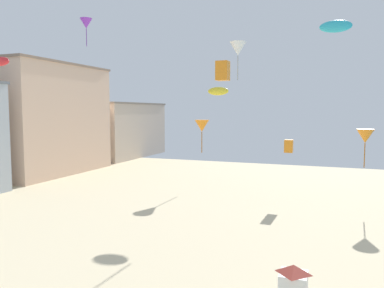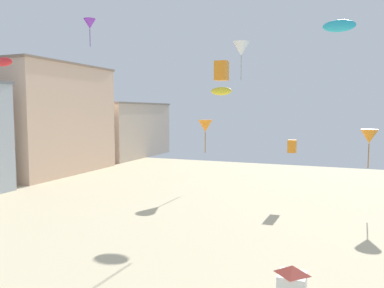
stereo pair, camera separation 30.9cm
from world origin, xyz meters
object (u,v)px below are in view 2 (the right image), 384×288
object	(u,v)px
kite_orange_delta	(369,136)
kite_red_parafoil	(3,62)
kite_orange_box_2	(292,146)
lifeguard_stand	(292,282)
kite_orange_delta_2	(205,126)
kite_cyan_parafoil	(339,26)
kite_yellow_parafoil_2	(221,91)
kite_purple_delta	(90,24)
kite_white_delta	(241,49)
kite_orange_box	(221,71)

from	to	relation	value
kite_orange_delta	kite_red_parafoil	world-z (taller)	kite_red_parafoil
kite_red_parafoil	kite_orange_delta	bearing A→B (deg)	35.66
kite_orange_box_2	kite_red_parafoil	world-z (taller)	kite_red_parafoil
lifeguard_stand	kite_orange_delta	xyz separation A→B (m)	(4.00, 22.89, 4.60)
kite_red_parafoil	kite_orange_delta_2	size ratio (longest dim) A/B	0.44
kite_orange_delta	kite_cyan_parafoil	distance (m)	10.38
kite_cyan_parafoil	kite_red_parafoil	world-z (taller)	kite_cyan_parafoil
kite_orange_delta	kite_yellow_parafoil_2	size ratio (longest dim) A/B	1.64
kite_yellow_parafoil_2	kite_orange_delta_2	world-z (taller)	kite_yellow_parafoil_2
kite_orange_delta	kite_purple_delta	distance (m)	29.07
kite_orange_box_2	kite_yellow_parafoil_2	size ratio (longest dim) A/B	0.60
kite_white_delta	kite_orange_delta_2	world-z (taller)	kite_white_delta
kite_white_delta	kite_purple_delta	xyz separation A→B (m)	(-13.75, -7.21, 2.20)
kite_orange_box_2	kite_orange_box	bearing A→B (deg)	-90.22
kite_white_delta	kite_orange_box	distance (m)	24.96
kite_orange_delta	kite_white_delta	bearing A→B (deg)	174.64
kite_purple_delta	kite_orange_delta_2	xyz separation A→B (m)	(8.96, 9.40, -10.46)
kite_orange_box	kite_cyan_parafoil	size ratio (longest dim) A/B	0.30
kite_orange_box_2	kite_purple_delta	size ratio (longest dim) A/B	0.48
kite_yellow_parafoil_2	kite_orange_delta_2	size ratio (longest dim) A/B	0.57
kite_white_delta	kite_orange_box	world-z (taller)	kite_white_delta
kite_orange_delta	kite_orange_box_2	size ratio (longest dim) A/B	2.75
kite_red_parafoil	lifeguard_stand	bearing A→B (deg)	-13.54
kite_orange_delta	kite_orange_delta_2	bearing A→B (deg)	168.97
kite_orange_delta_2	kite_white_delta	bearing A→B (deg)	-24.61
kite_orange_box	kite_cyan_parafoil	xyz separation A→B (m)	(4.24, 20.11, 5.60)
kite_white_delta	kite_red_parafoil	size ratio (longest dim) A/B	2.35
kite_white_delta	kite_red_parafoil	distance (m)	22.93
kite_orange_delta_2	lifeguard_stand	bearing A→B (deg)	-63.23
lifeguard_stand	kite_orange_box_2	bearing A→B (deg)	96.10
lifeguard_stand	kite_cyan_parafoil	size ratio (longest dim) A/B	0.94
lifeguard_stand	kite_red_parafoil	distance (m)	23.88
kite_white_delta	kite_orange_delta_2	size ratio (longest dim) A/B	1.03
kite_orange_box_2	kite_cyan_parafoil	distance (m)	12.21
kite_white_delta	kite_orange_box_2	size ratio (longest dim) A/B	3.05
kite_purple_delta	kite_red_parafoil	bearing A→B (deg)	-83.66
lifeguard_stand	kite_orange_delta	distance (m)	23.69
kite_purple_delta	kite_red_parafoil	distance (m)	12.98
kite_orange_box	kite_orange_box_2	distance (m)	24.36
lifeguard_stand	kite_purple_delta	size ratio (longest dim) A/B	0.93
kite_orange_box_2	kite_orange_delta_2	bearing A→B (deg)	167.29
kite_yellow_parafoil_2	kite_orange_delta	bearing A→B (deg)	3.40
kite_cyan_parafoil	kite_orange_box_2	bearing A→B (deg)	138.51
kite_cyan_parafoil	kite_red_parafoil	distance (m)	27.05
lifeguard_stand	kite_orange_box	distance (m)	9.17
kite_yellow_parafoil_2	kite_orange_box_2	bearing A→B (deg)	15.11
kite_orange_box	kite_red_parafoil	bearing A→B (deg)	164.69
lifeguard_stand	kite_cyan_parafoil	world-z (taller)	kite_cyan_parafoil
lifeguard_stand	kite_yellow_parafoil_2	world-z (taller)	kite_yellow_parafoil_2
kite_orange_delta	kite_red_parafoil	bearing A→B (deg)	-144.34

